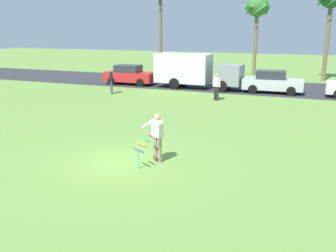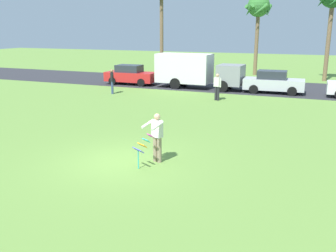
{
  "view_description": "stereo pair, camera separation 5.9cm",
  "coord_description": "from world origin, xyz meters",
  "px_view_note": "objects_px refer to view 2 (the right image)",
  "views": [
    {
      "loc": [
        6.07,
        -10.95,
        4.55
      ],
      "look_at": [
        1.17,
        1.46,
        1.05
      ],
      "focal_mm": 40.12,
      "sensor_mm": 36.0,
      "label": 1
    },
    {
      "loc": [
        6.12,
        -10.93,
        4.55
      ],
      "look_at": [
        1.17,
        1.46,
        1.05
      ],
      "focal_mm": 40.12,
      "sensor_mm": 36.0,
      "label": 2
    }
  ],
  "objects_px": {
    "kite_held": "(142,146)",
    "person_walker_far": "(217,86)",
    "parked_car_silver": "(273,82)",
    "parked_car_red": "(131,75)",
    "person_walker_near": "(112,81)",
    "palm_tree_right_near": "(258,9)",
    "person_kite_flyer": "(157,136)",
    "parked_truck_grey_van": "(194,70)"
  },
  "relations": [
    {
      "from": "person_kite_flyer",
      "to": "parked_truck_grey_van",
      "type": "distance_m",
      "value": 16.78
    },
    {
      "from": "person_walker_far",
      "to": "palm_tree_right_near",
      "type": "bearing_deg",
      "value": 89.76
    },
    {
      "from": "palm_tree_right_near",
      "to": "parked_car_red",
      "type": "bearing_deg",
      "value": -129.4
    },
    {
      "from": "kite_held",
      "to": "parked_car_silver",
      "type": "distance_m",
      "value": 17.15
    },
    {
      "from": "parked_car_red",
      "to": "person_walker_near",
      "type": "distance_m",
      "value": 4.67
    },
    {
      "from": "kite_held",
      "to": "person_walker_far",
      "type": "bearing_deg",
      "value": 93.41
    },
    {
      "from": "kite_held",
      "to": "parked_car_silver",
      "type": "relative_size",
      "value": 0.26
    },
    {
      "from": "person_kite_flyer",
      "to": "parked_truck_grey_van",
      "type": "height_order",
      "value": "parked_truck_grey_van"
    },
    {
      "from": "person_walker_near",
      "to": "parked_car_red",
      "type": "bearing_deg",
      "value": 101.08
    },
    {
      "from": "parked_car_silver",
      "to": "person_walker_far",
      "type": "bearing_deg",
      "value": -125.23
    },
    {
      "from": "kite_held",
      "to": "palm_tree_right_near",
      "type": "height_order",
      "value": "palm_tree_right_near"
    },
    {
      "from": "kite_held",
      "to": "person_walker_far",
      "type": "xyz_separation_m",
      "value": [
        -0.76,
        12.72,
        0.18
      ]
    },
    {
      "from": "parked_car_red",
      "to": "person_walker_far",
      "type": "bearing_deg",
      "value": -26.84
    },
    {
      "from": "parked_truck_grey_van",
      "to": "kite_held",
      "type": "bearing_deg",
      "value": -77.71
    },
    {
      "from": "parked_car_red",
      "to": "parked_car_silver",
      "type": "bearing_deg",
      "value": -0.0
    },
    {
      "from": "person_kite_flyer",
      "to": "kite_held",
      "type": "xyz_separation_m",
      "value": [
        -0.23,
        -0.7,
        -0.2
      ]
    },
    {
      "from": "kite_held",
      "to": "palm_tree_right_near",
      "type": "xyz_separation_m",
      "value": [
        -0.7,
        27.37,
        5.54
      ]
    },
    {
      "from": "person_kite_flyer",
      "to": "parked_car_silver",
      "type": "height_order",
      "value": "person_kite_flyer"
    },
    {
      "from": "person_kite_flyer",
      "to": "parked_car_red",
      "type": "distance_m",
      "value": 18.84
    },
    {
      "from": "person_kite_flyer",
      "to": "person_walker_near",
      "type": "height_order",
      "value": "same"
    },
    {
      "from": "palm_tree_right_near",
      "to": "person_walker_far",
      "type": "relative_size",
      "value": 4.42
    },
    {
      "from": "person_walker_far",
      "to": "parked_truck_grey_van",
      "type": "bearing_deg",
      "value": 124.54
    },
    {
      "from": "parked_car_silver",
      "to": "person_walker_far",
      "type": "xyz_separation_m",
      "value": [
        -3.02,
        -4.28,
        0.16
      ]
    },
    {
      "from": "palm_tree_right_near",
      "to": "person_walker_near",
      "type": "relative_size",
      "value": 4.42
    },
    {
      "from": "parked_truck_grey_van",
      "to": "person_walker_far",
      "type": "relative_size",
      "value": 3.9
    },
    {
      "from": "parked_truck_grey_van",
      "to": "person_walker_near",
      "type": "xyz_separation_m",
      "value": [
        -4.61,
        -4.58,
        -0.48
      ]
    },
    {
      "from": "palm_tree_right_near",
      "to": "parked_truck_grey_van",
      "type": "bearing_deg",
      "value": -106.17
    },
    {
      "from": "kite_held",
      "to": "person_walker_near",
      "type": "bearing_deg",
      "value": 123.8
    },
    {
      "from": "parked_truck_grey_van",
      "to": "parked_car_red",
      "type": "bearing_deg",
      "value": 180.0
    },
    {
      "from": "person_kite_flyer",
      "to": "parked_car_silver",
      "type": "bearing_deg",
      "value": 82.89
    },
    {
      "from": "parked_truck_grey_van",
      "to": "person_kite_flyer",
      "type": "bearing_deg",
      "value": -76.45
    },
    {
      "from": "parked_car_red",
      "to": "kite_held",
      "type": "bearing_deg",
      "value": -61.54
    },
    {
      "from": "parked_car_silver",
      "to": "person_walker_far",
      "type": "distance_m",
      "value": 5.24
    },
    {
      "from": "kite_held",
      "to": "parked_truck_grey_van",
      "type": "bearing_deg",
      "value": 102.29
    },
    {
      "from": "kite_held",
      "to": "parked_car_silver",
      "type": "xyz_separation_m",
      "value": [
        2.26,
        17.0,
        0.02
      ]
    },
    {
      "from": "parked_car_silver",
      "to": "parked_truck_grey_van",
      "type": "bearing_deg",
      "value": 179.99
    },
    {
      "from": "kite_held",
      "to": "person_walker_far",
      "type": "distance_m",
      "value": 12.75
    },
    {
      "from": "person_kite_flyer",
      "to": "kite_held",
      "type": "distance_m",
      "value": 0.76
    },
    {
      "from": "person_kite_flyer",
      "to": "palm_tree_right_near",
      "type": "distance_m",
      "value": 27.22
    },
    {
      "from": "parked_car_red",
      "to": "parked_car_silver",
      "type": "xyz_separation_m",
      "value": [
        11.48,
        -0.0,
        0.0
      ]
    },
    {
      "from": "parked_car_red",
      "to": "parked_car_silver",
      "type": "height_order",
      "value": "same"
    },
    {
      "from": "kite_held",
      "to": "parked_car_red",
      "type": "height_order",
      "value": "parked_car_red"
    }
  ]
}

